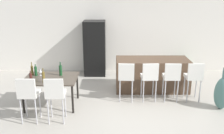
{
  "coord_description": "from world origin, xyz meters",
  "views": [
    {
      "loc": [
        -0.6,
        -6.05,
        2.8
      ],
      "look_at": [
        -0.61,
        0.27,
        0.85
      ],
      "focal_mm": 39.99,
      "sensor_mm": 36.0,
      "label": 1
    }
  ],
  "objects_px": {
    "wine_glass_right": "(41,71)",
    "bar_chair_far": "(194,76)",
    "wine_bottle_inner": "(36,71)",
    "bar_chair_left": "(127,76)",
    "floor_vase": "(223,93)",
    "bar_chair_middle": "(150,76)",
    "kitchen_island": "(152,74)",
    "potted_plant": "(184,65)",
    "dining_chair_far": "(56,93)",
    "wine_bottle_end": "(32,70)",
    "dining_table": "(51,80)",
    "bar_chair_right": "(172,76)",
    "refrigerator": "(95,48)",
    "wine_bottle_far": "(31,77)",
    "dining_chair_near": "(28,93)",
    "wine_bottle_left": "(44,77)",
    "wine_bottle_middle": "(61,70)"
  },
  "relations": [
    {
      "from": "wine_glass_right",
      "to": "bar_chair_far",
      "type": "bearing_deg",
      "value": 1.47
    },
    {
      "from": "wine_bottle_inner",
      "to": "bar_chair_left",
      "type": "bearing_deg",
      "value": 2.57
    },
    {
      "from": "floor_vase",
      "to": "bar_chair_left",
      "type": "bearing_deg",
      "value": 168.81
    },
    {
      "from": "bar_chair_middle",
      "to": "bar_chair_far",
      "type": "relative_size",
      "value": 1.0
    },
    {
      "from": "bar_chair_middle",
      "to": "kitchen_island",
      "type": "bearing_deg",
      "value": 76.33
    },
    {
      "from": "bar_chair_far",
      "to": "wine_bottle_inner",
      "type": "distance_m",
      "value": 4.03
    },
    {
      "from": "potted_plant",
      "to": "dining_chair_far",
      "type": "bearing_deg",
      "value": -138.07
    },
    {
      "from": "bar_chair_left",
      "to": "wine_bottle_end",
      "type": "xyz_separation_m",
      "value": [
        -2.4,
        -0.03,
        0.16
      ]
    },
    {
      "from": "dining_table",
      "to": "potted_plant",
      "type": "xyz_separation_m",
      "value": [
        3.99,
        2.47,
        -0.35
      ]
    },
    {
      "from": "bar_chair_right",
      "to": "wine_bottle_end",
      "type": "distance_m",
      "value": 3.57
    },
    {
      "from": "refrigerator",
      "to": "bar_chair_far",
      "type": "bearing_deg",
      "value": -39.47
    },
    {
      "from": "dining_table",
      "to": "wine_bottle_far",
      "type": "xyz_separation_m",
      "value": [
        -0.39,
        -0.29,
        0.17
      ]
    },
    {
      "from": "dining_table",
      "to": "floor_vase",
      "type": "height_order",
      "value": "floor_vase"
    },
    {
      "from": "dining_chair_near",
      "to": "floor_vase",
      "type": "distance_m",
      "value": 4.54
    },
    {
      "from": "kitchen_island",
      "to": "wine_bottle_left",
      "type": "height_order",
      "value": "wine_bottle_left"
    },
    {
      "from": "bar_chair_far",
      "to": "dining_table",
      "type": "bearing_deg",
      "value": -175.83
    },
    {
      "from": "bar_chair_far",
      "to": "dining_chair_far",
      "type": "height_order",
      "value": "same"
    },
    {
      "from": "wine_bottle_middle",
      "to": "bar_chair_far",
      "type": "bearing_deg",
      "value": 1.38
    },
    {
      "from": "bar_chair_left",
      "to": "wine_bottle_end",
      "type": "height_order",
      "value": "wine_bottle_end"
    },
    {
      "from": "kitchen_island",
      "to": "wine_bottle_left",
      "type": "xyz_separation_m",
      "value": [
        -2.75,
        -1.4,
        0.42
      ]
    },
    {
      "from": "potted_plant",
      "to": "wine_bottle_middle",
      "type": "bearing_deg",
      "value": -148.74
    },
    {
      "from": "potted_plant",
      "to": "bar_chair_right",
      "type": "bearing_deg",
      "value": -113.16
    },
    {
      "from": "refrigerator",
      "to": "floor_vase",
      "type": "relative_size",
      "value": 1.75
    },
    {
      "from": "bar_chair_far",
      "to": "wine_bottle_far",
      "type": "relative_size",
      "value": 3.77
    },
    {
      "from": "wine_bottle_middle",
      "to": "wine_bottle_end",
      "type": "bearing_deg",
      "value": 176.1
    },
    {
      "from": "bar_chair_right",
      "to": "potted_plant",
      "type": "distance_m",
      "value": 2.43
    },
    {
      "from": "bar_chair_right",
      "to": "dining_chair_near",
      "type": "distance_m",
      "value": 3.51
    },
    {
      "from": "wine_bottle_far",
      "to": "bar_chair_far",
      "type": "bearing_deg",
      "value": 7.82
    },
    {
      "from": "kitchen_island",
      "to": "wine_bottle_far",
      "type": "bearing_deg",
      "value": -156.08
    },
    {
      "from": "kitchen_island",
      "to": "wine_bottle_end",
      "type": "distance_m",
      "value": 3.32
    },
    {
      "from": "refrigerator",
      "to": "potted_plant",
      "type": "xyz_separation_m",
      "value": [
        3.06,
        -0.01,
        -0.6
      ]
    },
    {
      "from": "refrigerator",
      "to": "potted_plant",
      "type": "relative_size",
      "value": 3.27
    },
    {
      "from": "kitchen_island",
      "to": "wine_bottle_inner",
      "type": "xyz_separation_m",
      "value": [
        -3.08,
        -0.91,
        0.4
      ]
    },
    {
      "from": "dining_table",
      "to": "floor_vase",
      "type": "bearing_deg",
      "value": -2.66
    },
    {
      "from": "wine_bottle_left",
      "to": "wine_bottle_end",
      "type": "relative_size",
      "value": 1.05
    },
    {
      "from": "floor_vase",
      "to": "dining_chair_near",
      "type": "bearing_deg",
      "value": -171.72
    },
    {
      "from": "kitchen_island",
      "to": "wine_bottle_left",
      "type": "relative_size",
      "value": 6.03
    },
    {
      "from": "kitchen_island",
      "to": "refrigerator",
      "type": "distance_m",
      "value": 2.29
    },
    {
      "from": "kitchen_island",
      "to": "potted_plant",
      "type": "bearing_deg",
      "value": 46.77
    },
    {
      "from": "bar_chair_right",
      "to": "bar_chair_far",
      "type": "bearing_deg",
      "value": -0.0
    },
    {
      "from": "floor_vase",
      "to": "wine_glass_right",
      "type": "bearing_deg",
      "value": 175.44
    },
    {
      "from": "kitchen_island",
      "to": "wine_glass_right",
      "type": "height_order",
      "value": "kitchen_island"
    },
    {
      "from": "bar_chair_middle",
      "to": "wine_bottle_end",
      "type": "distance_m",
      "value": 3.0
    },
    {
      "from": "wine_bottle_middle",
      "to": "potted_plant",
      "type": "relative_size",
      "value": 0.62
    },
    {
      "from": "wine_bottle_middle",
      "to": "floor_vase",
      "type": "bearing_deg",
      "value": -5.4
    },
    {
      "from": "potted_plant",
      "to": "dining_chair_near",
      "type": "bearing_deg",
      "value": -142.18
    },
    {
      "from": "refrigerator",
      "to": "wine_bottle_far",
      "type": "bearing_deg",
      "value": -115.46
    },
    {
      "from": "dining_table",
      "to": "wine_bottle_end",
      "type": "relative_size",
      "value": 3.93
    },
    {
      "from": "wine_bottle_middle",
      "to": "wine_bottle_left",
      "type": "bearing_deg",
      "value": -119.87
    },
    {
      "from": "wine_bottle_middle",
      "to": "bar_chair_right",
      "type": "bearing_deg",
      "value": 1.66
    }
  ]
}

